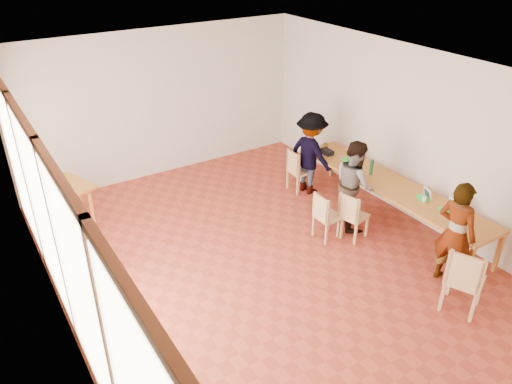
% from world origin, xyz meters
% --- Properties ---
extents(ground, '(8.00, 8.00, 0.00)m').
position_xyz_m(ground, '(0.00, 0.00, 0.00)').
color(ground, '#A93E29').
rests_on(ground, ground).
extents(wall_back, '(6.00, 0.10, 3.00)m').
position_xyz_m(wall_back, '(0.00, 4.00, 1.50)').
color(wall_back, beige).
rests_on(wall_back, ground).
extents(wall_right, '(0.10, 8.00, 3.00)m').
position_xyz_m(wall_right, '(3.00, 0.00, 1.50)').
color(wall_right, beige).
rests_on(wall_right, ground).
extents(window_wall, '(0.10, 8.00, 3.00)m').
position_xyz_m(window_wall, '(-2.96, 0.00, 1.50)').
color(window_wall, white).
rests_on(window_wall, ground).
extents(ceiling, '(6.00, 8.00, 0.04)m').
position_xyz_m(ceiling, '(0.00, 0.00, 3.02)').
color(ceiling, white).
rests_on(ceiling, wall_back).
extents(communal_table, '(0.80, 4.00, 0.75)m').
position_xyz_m(communal_table, '(2.50, -0.03, 0.70)').
color(communal_table, '#BC7429').
rests_on(communal_table, ground).
extents(side_table, '(0.90, 0.90, 0.75)m').
position_xyz_m(side_table, '(-2.40, 2.89, 0.67)').
color(side_table, '#BC7429').
rests_on(side_table, ground).
extents(chair_near, '(0.62, 0.62, 0.54)m').
position_xyz_m(chair_near, '(1.59, -2.27, 0.62)').
color(chair_near, tan).
rests_on(chair_near, ground).
extents(chair_mid, '(0.40, 0.40, 0.45)m').
position_xyz_m(chair_mid, '(1.18, 0.14, 0.51)').
color(chair_mid, tan).
rests_on(chair_mid, ground).
extents(chair_far, '(0.49, 0.49, 0.46)m').
position_xyz_m(chair_far, '(1.55, -0.10, 0.53)').
color(chair_far, tan).
rests_on(chair_far, ground).
extents(chair_empty, '(0.41, 0.41, 0.46)m').
position_xyz_m(chair_empty, '(1.81, 1.77, 0.53)').
color(chair_empty, tan).
rests_on(chair_empty, ground).
extents(chair_spare, '(0.42, 0.42, 0.46)m').
position_xyz_m(chair_spare, '(-2.41, 1.14, 0.54)').
color(chair_spare, tan).
rests_on(chair_spare, ground).
extents(person_near, '(0.45, 0.64, 1.65)m').
position_xyz_m(person_near, '(2.02, -1.73, 0.83)').
color(person_near, gray).
rests_on(person_near, ground).
extents(person_mid, '(0.83, 0.93, 1.59)m').
position_xyz_m(person_mid, '(1.89, 0.24, 0.79)').
color(person_mid, gray).
rests_on(person_mid, ground).
extents(person_far, '(0.75, 1.13, 1.63)m').
position_xyz_m(person_far, '(2.03, 1.63, 0.82)').
color(person_far, gray).
rests_on(person_far, ground).
extents(laptop_near, '(0.30, 0.32, 0.22)m').
position_xyz_m(laptop_near, '(2.59, -1.20, 0.81)').
color(laptop_near, '#2BDA3C').
rests_on(laptop_near, communal_table).
extents(laptop_mid, '(0.24, 0.25, 0.18)m').
position_xyz_m(laptop_mid, '(2.59, -0.69, 0.80)').
color(laptop_mid, '#2BDA3C').
rests_on(laptop_mid, communal_table).
extents(laptop_far, '(0.21, 0.24, 0.20)m').
position_xyz_m(laptop_far, '(2.56, 1.12, 0.80)').
color(laptop_far, '#2BDA3C').
rests_on(laptop_far, communal_table).
extents(yellow_mug, '(0.12, 0.12, 0.09)m').
position_xyz_m(yellow_mug, '(2.57, 1.83, 0.79)').
color(yellow_mug, gold).
rests_on(yellow_mug, communal_table).
extents(green_bottle, '(0.07, 0.07, 0.28)m').
position_xyz_m(green_bottle, '(2.47, 0.44, 0.89)').
color(green_bottle, '#196834').
rests_on(green_bottle, communal_table).
extents(clear_glass, '(0.07, 0.07, 0.09)m').
position_xyz_m(clear_glass, '(2.50, -0.75, 0.80)').
color(clear_glass, silver).
rests_on(clear_glass, communal_table).
extents(condiment_cup, '(0.08, 0.08, 0.06)m').
position_xyz_m(condiment_cup, '(2.83, -1.05, 0.78)').
color(condiment_cup, white).
rests_on(condiment_cup, communal_table).
extents(pink_phone, '(0.05, 0.10, 0.01)m').
position_xyz_m(pink_phone, '(2.54, 1.33, 0.76)').
color(pink_phone, '#F74268').
rests_on(pink_phone, communal_table).
extents(black_pouch, '(0.16, 0.26, 0.09)m').
position_xyz_m(black_pouch, '(2.37, 1.56, 0.80)').
color(black_pouch, black).
rests_on(black_pouch, communal_table).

